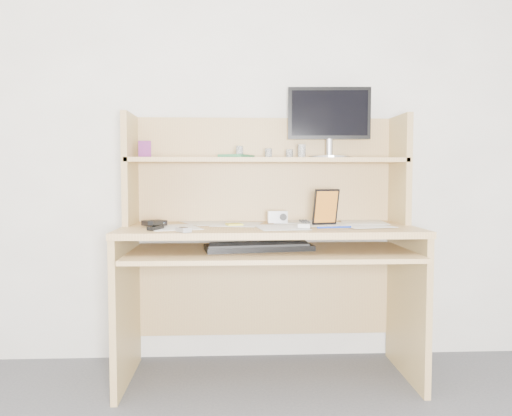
{
  "coord_description": "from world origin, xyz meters",
  "views": [
    {
      "loc": [
        -0.17,
        -0.91,
        0.98
      ],
      "look_at": [
        -0.06,
        1.43,
        0.84
      ],
      "focal_mm": 35.0,
      "sensor_mm": 36.0,
      "label": 1
    }
  ],
  "objects_px": {
    "keyboard": "(259,247)",
    "monitor": "(329,121)",
    "tv_remote": "(304,224)",
    "desk": "(267,236)",
    "game_case": "(326,207)"
  },
  "relations": [
    {
      "from": "tv_remote",
      "to": "monitor",
      "type": "height_order",
      "value": "monitor"
    },
    {
      "from": "keyboard",
      "to": "monitor",
      "type": "xyz_separation_m",
      "value": [
        0.38,
        0.32,
        0.61
      ]
    },
    {
      "from": "desk",
      "to": "game_case",
      "type": "xyz_separation_m",
      "value": [
        0.28,
        -0.09,
        0.15
      ]
    },
    {
      "from": "keyboard",
      "to": "desk",
      "type": "bearing_deg",
      "value": 65.58
    },
    {
      "from": "tv_remote",
      "to": "monitor",
      "type": "xyz_separation_m",
      "value": [
        0.17,
        0.29,
        0.51
      ]
    },
    {
      "from": "tv_remote",
      "to": "monitor",
      "type": "distance_m",
      "value": 0.62
    },
    {
      "from": "keyboard",
      "to": "tv_remote",
      "type": "relative_size",
      "value": 2.64
    },
    {
      "from": "keyboard",
      "to": "monitor",
      "type": "distance_m",
      "value": 0.79
    },
    {
      "from": "keyboard",
      "to": "monitor",
      "type": "bearing_deg",
      "value": 31.21
    },
    {
      "from": "desk",
      "to": "keyboard",
      "type": "height_order",
      "value": "desk"
    },
    {
      "from": "keyboard",
      "to": "monitor",
      "type": "relative_size",
      "value": 1.19
    },
    {
      "from": "keyboard",
      "to": "tv_remote",
      "type": "height_order",
      "value": "tv_remote"
    },
    {
      "from": "game_case",
      "to": "monitor",
      "type": "relative_size",
      "value": 0.4
    },
    {
      "from": "game_case",
      "to": "tv_remote",
      "type": "bearing_deg",
      "value": -162.47
    },
    {
      "from": "monitor",
      "to": "game_case",
      "type": "bearing_deg",
      "value": -100.97
    }
  ]
}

